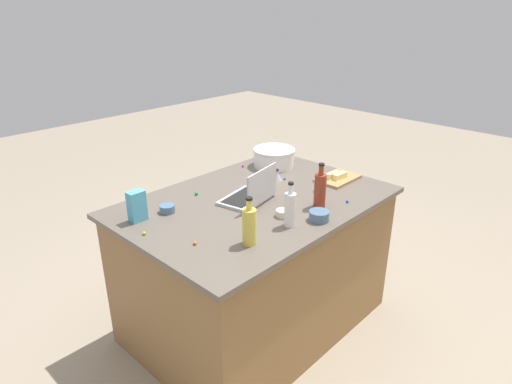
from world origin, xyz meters
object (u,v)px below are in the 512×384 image
object	(u,v)px
bottle_soy	(320,189)
bottle_oil	(249,226)
ramekin_small	(167,209)
bottle_vinegar	(290,209)
mixing_bowl_large	(274,157)
cutting_board	(338,178)
kitchen_timer	(277,175)
candy_bag	(137,206)
laptop	(251,194)
butter_stick_left	(333,175)
butter_stick_right	(340,176)
ramekin_medium	(283,213)
ramekin_wide	(319,216)

from	to	relation	value
bottle_soy	bottle_oil	world-z (taller)	bottle_soy
bottle_oil	ramekin_small	distance (m)	0.59
bottle_vinegar	mixing_bowl_large	bearing A→B (deg)	-133.33
cutting_board	mixing_bowl_large	bearing A→B (deg)	-79.37
bottle_soy	kitchen_timer	world-z (taller)	bottle_soy
candy_bag	cutting_board	bearing A→B (deg)	160.46
laptop	butter_stick_left	bearing A→B (deg)	166.63
butter_stick_right	cutting_board	bearing A→B (deg)	-112.23
candy_bag	bottle_soy	bearing A→B (deg)	143.68
butter_stick_left	ramekin_small	xyz separation A→B (m)	(1.05, -0.39, -0.01)
bottle_oil	cutting_board	distance (m)	1.03
kitchen_timer	butter_stick_right	bearing A→B (deg)	131.55
mixing_bowl_large	ramekin_small	xyz separation A→B (m)	(0.99, 0.08, -0.05)
cutting_board	bottle_soy	bearing A→B (deg)	20.63
mixing_bowl_large	bottle_soy	bearing A→B (deg)	62.61
butter_stick_left	butter_stick_right	size ratio (longest dim) A/B	1.00
ramekin_small	candy_bag	bearing A→B (deg)	-10.45
laptop	ramekin_medium	distance (m)	0.27
bottle_soy	ramekin_medium	world-z (taller)	bottle_soy
kitchen_timer	candy_bag	distance (m)	0.98
ramekin_wide	candy_bag	distance (m)	0.98
bottle_vinegar	candy_bag	size ratio (longest dim) A/B	1.45
butter_stick_right	candy_bag	bearing A→B (deg)	-20.59
bottle_soy	bottle_vinegar	distance (m)	0.30
bottle_vinegar	ramekin_small	distance (m)	0.70
butter_stick_right	laptop	bearing A→B (deg)	-16.73
butter_stick_right	ramekin_medium	bearing A→B (deg)	6.04
ramekin_medium	laptop	bearing A→B (deg)	-94.31
bottle_oil	bottle_vinegar	xyz separation A→B (m)	(-0.28, 0.02, -0.00)
laptop	ramekin_wide	distance (m)	0.44
bottle_vinegar	ramekin_medium	bearing A→B (deg)	-120.85
ramekin_small	candy_bag	distance (m)	0.18
bottle_vinegar	butter_stick_left	distance (m)	0.74
bottle_soy	ramekin_small	distance (m)	0.87
bottle_soy	kitchen_timer	xyz separation A→B (m)	(-0.14, -0.45, -0.07)
bottle_oil	butter_stick_left	world-z (taller)	bottle_oil
mixing_bowl_large	ramekin_small	size ratio (longest dim) A/B	3.50
mixing_bowl_large	ramekin_wide	size ratio (longest dim) A/B	2.77
ramekin_small	cutting_board	bearing A→B (deg)	159.11
bottle_soy	laptop	bearing A→B (deg)	-55.85
ramekin_medium	butter_stick_left	bearing A→B (deg)	-169.86
mixing_bowl_large	butter_stick_left	bearing A→B (deg)	97.76
ramekin_wide	ramekin_small	bearing A→B (deg)	-53.30
ramekin_small	bottle_oil	bearing A→B (deg)	96.48
mixing_bowl_large	bottle_vinegar	distance (m)	0.93
cutting_board	candy_bag	size ratio (longest dim) A/B	1.72
mixing_bowl_large	kitchen_timer	xyz separation A→B (m)	(0.19, 0.20, -0.03)
bottle_soy	butter_stick_left	distance (m)	0.44
ramekin_small	kitchen_timer	world-z (taller)	kitchen_timer
bottle_vinegar	candy_bag	world-z (taller)	bottle_vinegar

